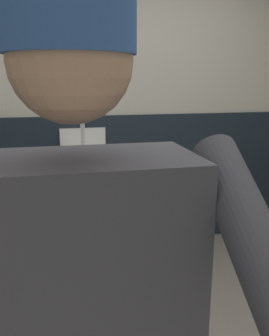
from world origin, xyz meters
The scene contains 3 objects.
wall_back centered at (0.00, 1.71, 1.38)m, with size 4.58×0.12×2.76m, color beige.
wainscot_band_back centered at (0.00, 1.63, 0.63)m, with size 3.98×0.03×1.25m, color #19232D.
urinal_solo centered at (-0.29, 1.49, 0.78)m, with size 0.40×0.34×1.24m.
Camera 1 is at (-0.53, -1.55, 1.57)m, focal length 38.15 mm.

